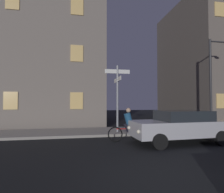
# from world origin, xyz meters

# --- Properties ---
(ground_plane) EXTENTS (80.00, 80.00, 0.00)m
(ground_plane) POSITION_xyz_m (0.00, 0.00, 0.00)
(ground_plane) COLOR black
(sidewalk_kerb) EXTENTS (40.00, 2.97, 0.14)m
(sidewalk_kerb) POSITION_xyz_m (0.00, 7.18, 0.07)
(sidewalk_kerb) COLOR gray
(sidewalk_kerb) RESTS_ON ground_plane
(signpost) EXTENTS (1.51, 1.78, 3.93)m
(signpost) POSITION_xyz_m (0.16, 6.44, 2.50)
(signpost) COLOR gray
(signpost) RESTS_ON sidewalk_kerb
(street_lamp) EXTENTS (1.66, 0.28, 6.11)m
(street_lamp) POSITION_xyz_m (7.01, 6.90, 3.75)
(street_lamp) COLOR #2D2D30
(street_lamp) RESTS_ON sidewalk_kerb
(car_near_right) EXTENTS (4.65, 2.18, 1.50)m
(car_near_right) POSITION_xyz_m (2.53, 3.63, 0.80)
(car_near_right) COLOR #B7B7BC
(car_near_right) RESTS_ON ground_plane
(cyclist) EXTENTS (1.82, 0.33, 1.61)m
(cyclist) POSITION_xyz_m (0.21, 4.41, 0.75)
(cyclist) COLOR black
(cyclist) RESTS_ON ground_plane
(building_left_block) EXTENTS (13.07, 8.94, 20.08)m
(building_left_block) POSITION_xyz_m (-6.59, 13.67, 10.04)
(building_left_block) COLOR slate
(building_left_block) RESTS_ON ground_plane
(building_right_block) EXTENTS (8.30, 9.99, 12.50)m
(building_right_block) POSITION_xyz_m (12.48, 13.93, 6.25)
(building_right_block) COLOR #6B6056
(building_right_block) RESTS_ON ground_plane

